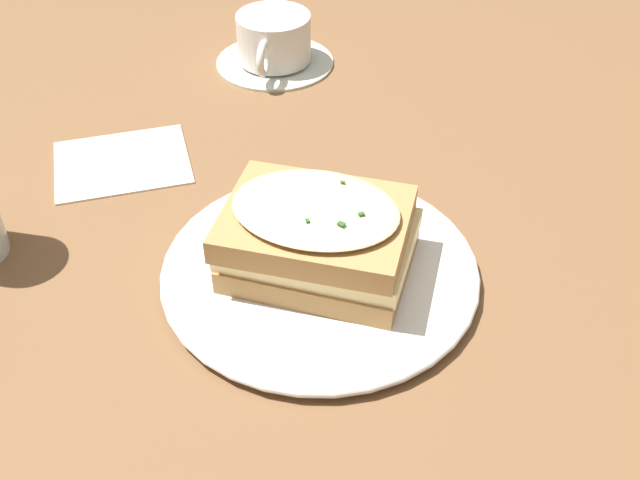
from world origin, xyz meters
name	(u,v)px	position (x,y,z in m)	size (l,w,h in m)	color
ground_plane	(321,297)	(0.00, 0.00, 0.00)	(2.40, 2.40, 0.00)	brown
dinner_plate	(320,270)	(0.01, 0.02, 0.01)	(0.26, 0.26, 0.01)	white
sandwich	(318,236)	(0.01, 0.02, 0.04)	(0.18, 0.18, 0.07)	#B2844C
teacup_with_saucer	(274,43)	(0.13, 0.37, 0.03)	(0.14, 0.14, 0.06)	silver
napkin	(122,162)	(-0.09, 0.25, 0.00)	(0.13, 0.11, 0.00)	silver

